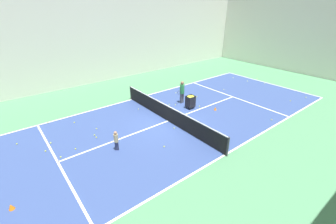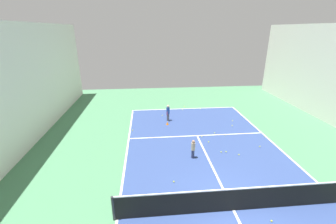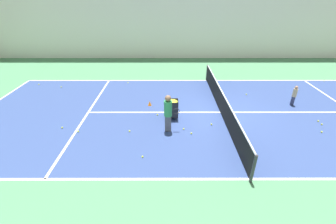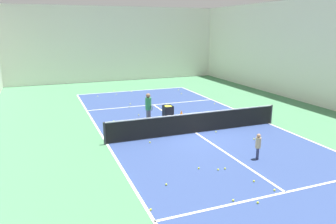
{
  "view_description": "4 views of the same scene",
  "coord_description": "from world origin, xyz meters",
  "px_view_note": "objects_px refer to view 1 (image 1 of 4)",
  "views": [
    {
      "loc": [
        9.93,
        -7.86,
        6.76
      ],
      "look_at": [
        0.0,
        0.0,
        0.64
      ],
      "focal_mm": 24.0,
      "sensor_mm": 36.0,
      "label": 1
    },
    {
      "loc": [
        3.27,
        6.69,
        6.76
      ],
      "look_at": [
        1.69,
        -9.54,
        0.7
      ],
      "focal_mm": 24.0,
      "sensor_mm": 36.0,
      "label": 2
    },
    {
      "loc": [
        -9.93,
        2.66,
        5.41
      ],
      "look_at": [
        -1.67,
        2.65,
        0.93
      ],
      "focal_mm": 24.0,
      "sensor_mm": 36.0,
      "label": 3
    },
    {
      "loc": [
        -7.13,
        -14.3,
        5.27
      ],
      "look_at": [
        -0.56,
        2.47,
        0.56
      ],
      "focal_mm": 35.0,
      "sensor_mm": 36.0,
      "label": 4
    }
  ],
  "objects_px": {
    "tennis_net": "(168,113)",
    "training_cone_0": "(11,207)",
    "child_midcourt": "(116,139)",
    "coach_at_net": "(182,91)",
    "training_cone_1": "(215,108)",
    "ball_cart": "(190,100)"
  },
  "relations": [
    {
      "from": "child_midcourt",
      "to": "ball_cart",
      "type": "xyz_separation_m",
      "value": [
        -1.4,
        6.46,
        0.04
      ]
    },
    {
      "from": "coach_at_net",
      "to": "training_cone_1",
      "type": "bearing_deg",
      "value": 109.93
    },
    {
      "from": "child_midcourt",
      "to": "training_cone_1",
      "type": "distance_m",
      "value": 7.63
    },
    {
      "from": "training_cone_1",
      "to": "tennis_net",
      "type": "bearing_deg",
      "value": -102.2
    },
    {
      "from": "coach_at_net",
      "to": "child_midcourt",
      "type": "height_order",
      "value": "coach_at_net"
    },
    {
      "from": "training_cone_0",
      "to": "training_cone_1",
      "type": "xyz_separation_m",
      "value": [
        -1.03,
        12.34,
        0.01
      ]
    },
    {
      "from": "child_midcourt",
      "to": "training_cone_0",
      "type": "bearing_deg",
      "value": -133.33
    },
    {
      "from": "child_midcourt",
      "to": "ball_cart",
      "type": "distance_m",
      "value": 6.61
    },
    {
      "from": "coach_at_net",
      "to": "child_midcourt",
      "type": "xyz_separation_m",
      "value": [
        2.51,
        -6.64,
        -0.34
      ]
    },
    {
      "from": "coach_at_net",
      "to": "training_cone_0",
      "type": "relative_size",
      "value": 7.19
    },
    {
      "from": "coach_at_net",
      "to": "training_cone_1",
      "type": "xyz_separation_m",
      "value": [
        2.45,
        0.98,
        -0.84
      ]
    },
    {
      "from": "training_cone_1",
      "to": "ball_cart",
      "type": "bearing_deg",
      "value": -139.42
    },
    {
      "from": "tennis_net",
      "to": "training_cone_0",
      "type": "distance_m",
      "value": 8.91
    },
    {
      "from": "tennis_net",
      "to": "coach_at_net",
      "type": "bearing_deg",
      "value": 122.28
    },
    {
      "from": "training_cone_0",
      "to": "ball_cart",
      "type": "bearing_deg",
      "value": 102.0
    },
    {
      "from": "training_cone_0",
      "to": "training_cone_1",
      "type": "relative_size",
      "value": 0.95
    },
    {
      "from": "ball_cart",
      "to": "coach_at_net",
      "type": "bearing_deg",
      "value": 171.1
    },
    {
      "from": "training_cone_0",
      "to": "child_midcourt",
      "type": "bearing_deg",
      "value": 101.7
    },
    {
      "from": "training_cone_0",
      "to": "training_cone_1",
      "type": "bearing_deg",
      "value": 94.79
    },
    {
      "from": "coach_at_net",
      "to": "tennis_net",
      "type": "bearing_deg",
      "value": 30.48
    },
    {
      "from": "coach_at_net",
      "to": "ball_cart",
      "type": "xyz_separation_m",
      "value": [
        1.11,
        -0.17,
        -0.3
      ]
    },
    {
      "from": "tennis_net",
      "to": "child_midcourt",
      "type": "xyz_separation_m",
      "value": [
        0.84,
        -3.99,
        0.07
      ]
    }
  ]
}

